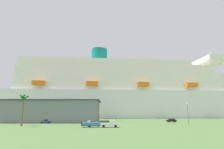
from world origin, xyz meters
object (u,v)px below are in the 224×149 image
Objects in this scene: cruise_ship at (136,95)px; pickup_truck at (110,124)px; street_lamp at (188,110)px; parked_car_black_coupe at (171,120)px; palm_tree at (23,101)px; small_boat_on_trailer at (93,124)px; parked_car_blue_suv at (46,121)px.

cruise_ship is 89.69m from pickup_truck.
street_lamp reaches higher than parked_car_black_coupe.
street_lamp is (8.69, -69.79, -12.28)m from cruise_ship.
palm_tree is 2.38× the size of parked_car_black_coupe.
small_boat_on_trailer is at bearing 173.37° from pickup_truck.
cruise_ship is 42.01× the size of pickup_truck.
pickup_truck is 1.25× the size of parked_car_blue_suv.
street_lamp is 59.15m from parked_car_blue_suv.
parked_car_blue_suv is at bearing -128.15° from cruise_ship.
small_boat_on_trailer is 1.60× the size of parked_car_black_coupe.
parked_car_black_coupe is at bearing 18.06° from palm_tree.
parked_car_blue_suv is at bearing 135.03° from small_boat_on_trailer.
palm_tree reaches higher than pickup_truck.
cruise_ship is 33.14× the size of small_boat_on_trailer.
cruise_ship is at bearing 70.85° from small_boat_on_trailer.
palm_tree reaches higher than parked_car_blue_suv.
palm_tree is at bearing -161.94° from parked_car_black_coupe.
pickup_truck is 0.79× the size of small_boat_on_trailer.
parked_car_blue_suv is (-20.69, 20.67, -0.13)m from small_boat_on_trailer.
parked_car_blue_suv is at bearing 140.97° from pickup_truck.
parked_car_blue_suv is 1.02× the size of parked_car_black_coupe.
pickup_truck is 0.70× the size of street_lamp.
cruise_ship reaches higher than small_boat_on_trailer.
cruise_ship is at bearing 74.44° from pickup_truck.
cruise_ship is 60.78m from parked_car_black_coupe.
pickup_truck is 1.26× the size of parked_car_black_coupe.
pickup_truck is at bearing -6.63° from small_boat_on_trailer.
pickup_truck is 39.96m from parked_car_black_coupe.
cruise_ship is 22.36× the size of palm_tree.
cruise_ship is at bearing 95.88° from parked_car_black_coupe.
small_boat_on_trailer is at bearing -159.13° from street_lamp.
palm_tree is (-30.52, 7.20, 7.33)m from pickup_truck.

